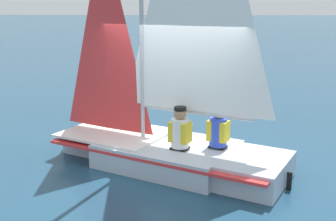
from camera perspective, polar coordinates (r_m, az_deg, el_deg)
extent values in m
plane|color=navy|center=(7.72, 0.00, -7.38)|extent=(260.00, 260.00, 0.00)
cube|color=#B2BCCC|center=(7.65, 0.00, -5.91)|extent=(2.78, 2.46, 0.42)
cube|color=#B2BCCC|center=(8.53, -9.66, -3.99)|extent=(1.26, 1.22, 0.42)
cube|color=#B2BCCC|center=(7.04, 11.81, -8.00)|extent=(1.47, 1.67, 0.42)
cube|color=red|center=(7.60, 0.00, -4.95)|extent=(4.42, 3.25, 0.05)
cube|color=silver|center=(8.17, -7.08, -2.99)|extent=(2.35, 2.16, 0.04)
cylinder|color=#B7B7BC|center=(7.17, 3.59, -0.22)|extent=(1.91, 0.95, 0.07)
pyramid|color=red|center=(7.93, -8.44, 10.55)|extent=(1.30, 0.65, 3.67)
cube|color=black|center=(6.94, 16.09, -9.17)|extent=(0.09, 0.06, 0.30)
cube|color=black|center=(7.33, 1.61, -6.64)|extent=(0.36, 0.34, 0.45)
cylinder|color=white|center=(7.18, 1.64, -3.09)|extent=(0.40, 0.40, 0.50)
cube|color=yellow|center=(7.17, 1.64, -2.90)|extent=(0.42, 0.38, 0.35)
sphere|color=#A87A56|center=(7.09, 1.66, -0.39)|extent=(0.22, 0.22, 0.22)
cylinder|color=black|center=(7.07, 1.66, 0.26)|extent=(0.28, 0.28, 0.06)
cube|color=black|center=(7.45, 6.70, -6.40)|extent=(0.36, 0.34, 0.45)
cylinder|color=blue|center=(7.30, 6.81, -2.90)|extent=(0.40, 0.40, 0.50)
cube|color=yellow|center=(7.29, 6.82, -2.71)|extent=(0.42, 0.38, 0.35)
sphere|color=tan|center=(7.21, 6.89, -0.25)|extent=(0.22, 0.22, 0.22)
cylinder|color=red|center=(7.19, 6.91, 0.39)|extent=(0.28, 0.28, 0.06)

